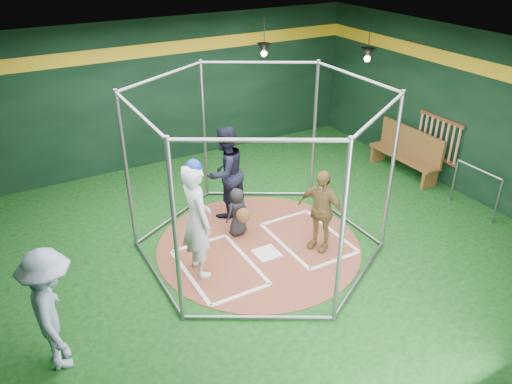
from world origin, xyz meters
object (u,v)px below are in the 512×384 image
batter_figure (197,219)px  umpire (225,172)px  dugout_bench (407,151)px  visitor_leopard (321,210)px

batter_figure → umpire: size_ratio=1.12×
batter_figure → dugout_bench: bearing=11.1°
visitor_leopard → dugout_bench: size_ratio=0.82×
visitor_leopard → umpire: 2.16m
batter_figure → umpire: (1.28, 1.51, -0.10)m
visitor_leopard → dugout_bench: (3.69, 1.57, -0.23)m
batter_figure → visitor_leopard: (2.22, -0.42, -0.26)m
umpire → dugout_bench: size_ratio=0.99×
batter_figure → visitor_leopard: 2.27m
umpire → visitor_leopard: bearing=96.9°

